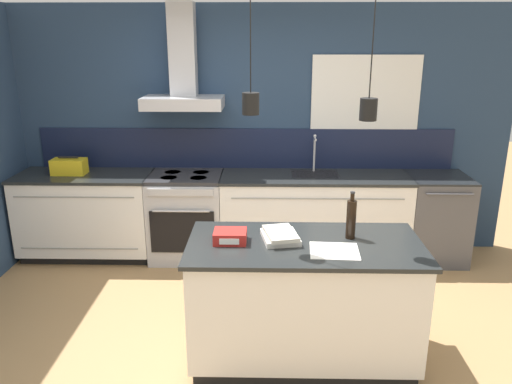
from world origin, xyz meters
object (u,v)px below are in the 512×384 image
(dishwasher, at_px, (435,218))
(bottle_on_island, at_px, (351,219))
(red_supply_box, at_px, (230,236))
(yellow_toolbox, at_px, (69,167))
(oven_range, at_px, (187,216))
(book_stack, at_px, (280,236))

(dishwasher, bearing_deg, bottle_on_island, -125.26)
(bottle_on_island, bearing_deg, red_supply_box, -173.79)
(bottle_on_island, height_order, yellow_toolbox, bottle_on_island)
(dishwasher, distance_m, red_supply_box, 2.72)
(oven_range, bearing_deg, bottle_on_island, -49.17)
(bottle_on_island, relative_size, book_stack, 0.98)
(bottle_on_island, relative_size, red_supply_box, 1.52)
(oven_range, bearing_deg, dishwasher, 0.09)
(dishwasher, relative_size, red_supply_box, 4.04)
(book_stack, height_order, yellow_toolbox, yellow_toolbox)
(book_stack, relative_size, red_supply_box, 1.55)
(book_stack, distance_m, yellow_toolbox, 2.74)
(oven_range, relative_size, book_stack, 2.61)
(dishwasher, xyz_separation_m, yellow_toolbox, (-3.81, 0.00, 0.54))
(dishwasher, height_order, book_stack, book_stack)
(oven_range, distance_m, red_supply_box, 1.91)
(red_supply_box, bearing_deg, bottle_on_island, 6.21)
(bottle_on_island, bearing_deg, yellow_toolbox, 147.72)
(oven_range, height_order, dishwasher, same)
(red_supply_box, height_order, yellow_toolbox, yellow_toolbox)
(yellow_toolbox, bearing_deg, bottle_on_island, -32.28)
(dishwasher, bearing_deg, book_stack, -134.24)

